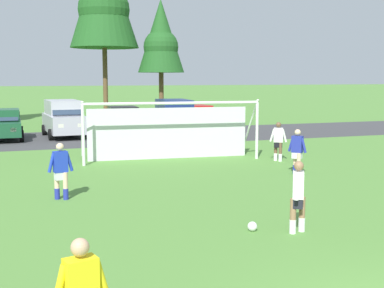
# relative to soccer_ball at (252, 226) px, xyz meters

# --- Properties ---
(ground_plane) EXTENTS (400.00, 400.00, 0.00)m
(ground_plane) POSITION_rel_soccer_ball_xyz_m (0.20, 9.81, -0.11)
(ground_plane) COLOR #518438
(parking_lot_strip) EXTENTS (52.00, 8.40, 0.01)m
(parking_lot_strip) POSITION_rel_soccer_ball_xyz_m (0.20, 19.49, -0.11)
(parking_lot_strip) COLOR #3D3D3F
(parking_lot_strip) RESTS_ON ground
(soccer_ball) EXTENTS (0.22, 0.22, 0.22)m
(soccer_ball) POSITION_rel_soccer_ball_xyz_m (0.00, 0.00, 0.00)
(soccer_ball) COLOR white
(soccer_ball) RESTS_ON ground
(soccer_goal) EXTENTS (7.55, 2.56, 2.57)m
(soccer_goal) POSITION_rel_soccer_ball_xyz_m (1.18, 10.58, 1.18)
(soccer_goal) COLOR white
(soccer_goal) RESTS_ON ground
(player_striker_near) EXTENTS (0.51, 0.64, 1.64)m
(player_striker_near) POSITION_rel_soccer_ball_xyz_m (0.92, -0.42, 0.71)
(player_striker_near) COLOR #936B4C
(player_striker_near) RESTS_ON ground
(player_midfield_center) EXTENTS (0.75, 0.32, 1.64)m
(player_midfield_center) POSITION_rel_soccer_ball_xyz_m (-3.86, 4.58, 0.71)
(player_midfield_center) COLOR beige
(player_midfield_center) RESTS_ON ground
(player_winger_right) EXTENTS (0.48, 0.67, 1.64)m
(player_winger_right) POSITION_rel_soccer_ball_xyz_m (4.54, 5.77, 0.71)
(player_winger_right) COLOR beige
(player_winger_right) RESTS_ON ground
(player_trailing_back) EXTENTS (0.64, 0.51, 1.64)m
(player_trailing_back) POSITION_rel_soccer_ball_xyz_m (5.32, 8.62, 0.71)
(player_trailing_back) COLOR brown
(player_trailing_back) RESTS_ON ground
(parked_car_slot_far_left) EXTENTS (2.05, 4.20, 1.72)m
(parked_car_slot_far_left) POSITION_rel_soccer_ball_xyz_m (-5.68, 20.18, 0.77)
(parked_car_slot_far_left) COLOR #194C2D
(parked_car_slot_far_left) RESTS_ON ground
(parked_car_slot_left) EXTENTS (2.39, 4.73, 2.16)m
(parked_car_slot_left) POSITION_rel_soccer_ball_xyz_m (-2.38, 20.60, 1.00)
(parked_car_slot_left) COLOR #B2B2BC
(parked_car_slot_left) RESTS_ON ground
(parked_car_slot_center_left) EXTENTS (2.26, 4.32, 1.72)m
(parked_car_slot_center_left) POSITION_rel_soccer_ball_xyz_m (1.17, 20.61, 0.77)
(parked_car_slot_center_left) COLOR black
(parked_car_slot_center_left) RESTS_ON ground
(parked_car_slot_center) EXTENTS (2.39, 4.73, 2.16)m
(parked_car_slot_center) POSITION_rel_soccer_ball_xyz_m (4.01, 19.16, 1.00)
(parked_car_slot_center) COLOR navy
(parked_car_slot_center) RESTS_ON ground
(parked_car_slot_center_right) EXTENTS (2.08, 4.22, 1.72)m
(parked_car_slot_center_right) POSITION_rel_soccer_ball_xyz_m (5.92, 20.68, 0.77)
(parked_car_slot_center_right) COLOR red
(parked_car_slot_center_right) RESTS_ON ground
(tree_center_back) EXTENTS (3.47, 3.47, 9.26)m
(tree_center_back) POSITION_rel_soccer_ball_xyz_m (5.43, 27.17, 6.25)
(tree_center_back) COLOR brown
(tree_center_back) RESTS_ON ground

